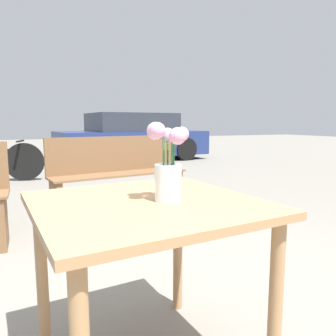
# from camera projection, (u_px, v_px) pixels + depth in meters

# --- Properties ---
(table_front) EXTENTS (0.87, 0.86, 0.71)m
(table_front) POSITION_uv_depth(u_px,v_px,m) (146.00, 228.00, 1.26)
(table_front) COLOR tan
(table_front) RESTS_ON ground_plane
(flower_vase) EXTENTS (0.16, 0.15, 0.30)m
(flower_vase) POSITION_uv_depth(u_px,v_px,m) (167.00, 167.00, 1.22)
(flower_vase) COLOR silver
(flower_vase) RESTS_ON table_front
(bench_middle) EXTENTS (1.57, 0.58, 0.85)m
(bench_middle) POSITION_uv_depth(u_px,v_px,m) (118.00, 172.00, 3.69)
(bench_middle) COLOR brown
(bench_middle) RESTS_ON ground_plane
(parked_car) EXTENTS (4.01, 2.14, 1.25)m
(parked_car) POSITION_uv_depth(u_px,v_px,m) (132.00, 138.00, 8.87)
(parked_car) COLOR navy
(parked_car) RESTS_ON ground_plane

